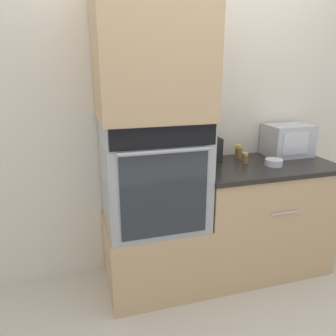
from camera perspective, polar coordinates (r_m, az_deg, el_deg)
name	(u,v)px	position (r m, az deg, el deg)	size (l,w,h in m)	color
ground_plane	(212,299)	(2.56, 7.61, -21.71)	(12.00, 12.00, 0.00)	beige
wall_back	(185,114)	(2.60, 3.05, 9.44)	(8.00, 0.05, 2.50)	beige
oven_cabinet_base	(154,253)	(2.54, -2.44, -14.53)	(0.70, 0.60, 0.53)	tan
wall_oven	(153,172)	(2.27, -2.62, -0.77)	(0.67, 0.64, 0.74)	#9EA0A5
oven_cabinet_upper	(151,52)	(2.16, -2.95, 19.53)	(0.70, 0.60, 0.83)	tan
counter_unit	(259,216)	(2.77, 15.57, -8.08)	(1.08, 0.63, 0.89)	tan
microwave	(288,140)	(2.88, 20.12, 4.57)	(0.36, 0.27, 0.26)	#B2B5BA
knife_block	(212,149)	(2.57, 7.62, 3.25)	(0.13, 0.13, 0.23)	black
bowl	(274,162)	(2.57, 17.93, 0.94)	(0.13, 0.13, 0.05)	silver
condiment_jar_near	(204,158)	(2.48, 6.20, 1.77)	(0.05, 0.05, 0.11)	silver
condiment_jar_mid	(238,152)	(2.71, 12.18, 2.80)	(0.05, 0.05, 0.11)	brown
condiment_jar_far	(245,158)	(2.56, 13.30, 1.66)	(0.04, 0.04, 0.09)	brown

